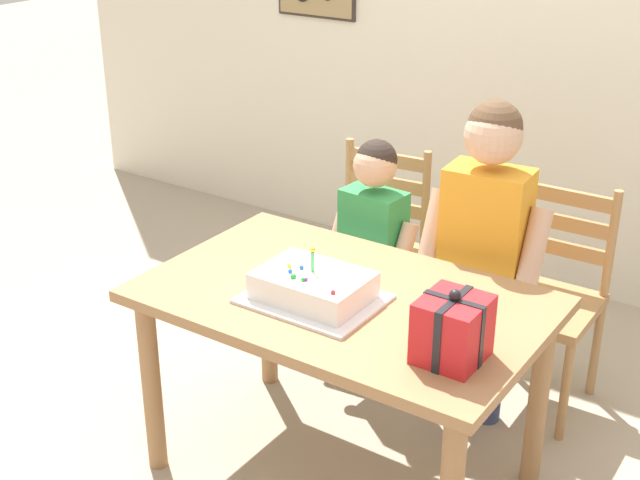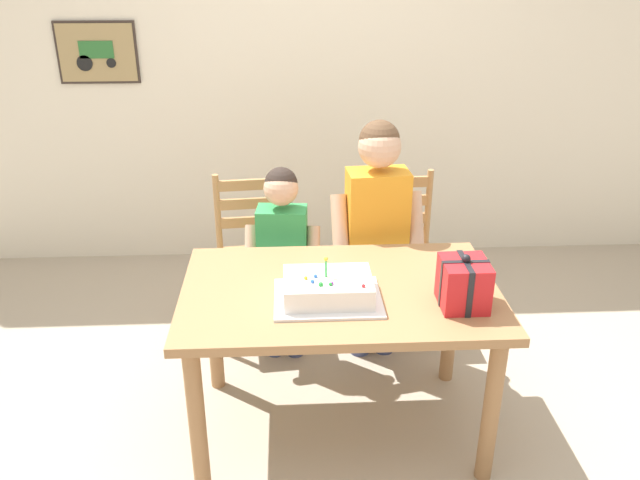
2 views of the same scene
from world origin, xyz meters
TOP-DOWN VIEW (x-y plane):
  - ground_plane at (0.00, 0.00)m, footprint 20.00×20.00m
  - back_wall at (-0.01, 1.96)m, footprint 6.40×0.11m
  - dining_table at (0.00, 0.00)m, footprint 1.35×0.86m
  - birthday_cake at (-0.06, -0.10)m, footprint 0.44×0.34m
  - gift_box_red_large at (0.48, -0.17)m, footprint 0.19×0.20m
  - chair_left at (-0.41, 0.88)m, footprint 0.46×0.46m
  - chair_right at (0.41, 0.88)m, footprint 0.42×0.42m
  - child_older at (0.24, 0.61)m, footprint 0.49×0.28m
  - child_younger at (-0.25, 0.61)m, footprint 0.40×0.24m

SIDE VIEW (x-z plane):
  - ground_plane at x=0.00m, z-range 0.00..0.00m
  - chair_left at x=-0.41m, z-range 0.01..0.93m
  - chair_right at x=0.41m, z-range 0.01..0.93m
  - dining_table at x=0.00m, z-range 0.27..1.01m
  - child_younger at x=-0.25m, z-range 0.12..1.20m
  - birthday_cake at x=-0.06m, z-range 0.70..0.89m
  - child_older at x=0.24m, z-range 0.14..1.46m
  - gift_box_red_large at x=0.48m, z-range 0.73..0.96m
  - back_wall at x=-0.01m, z-range 0.00..2.60m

